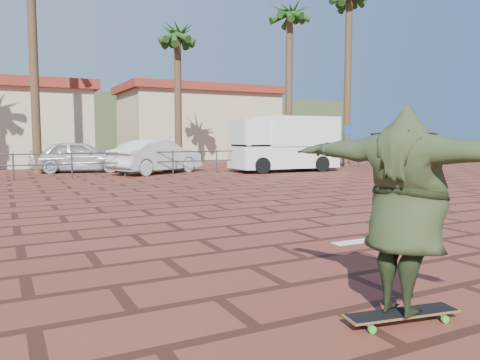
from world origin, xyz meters
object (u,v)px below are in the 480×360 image
object	(u,v)px
longboard	(402,314)
car_silver	(80,156)
car_white	(157,157)
campervan	(285,143)
skateboarder	(405,211)

from	to	relation	value
longboard	car_silver	distance (m)	18.97
longboard	car_white	size ratio (longest dim) A/B	0.24
campervan	longboard	bearing A→B (deg)	-116.87
longboard	campervan	xyz separation A→B (m)	(8.53, 15.30, 1.23)
skateboarder	campervan	size ratio (longest dim) A/B	0.44
skateboarder	campervan	xyz separation A→B (m)	(8.53, 15.30, 0.33)
skateboarder	car_silver	distance (m)	18.96
car_silver	car_white	distance (m)	3.59
longboard	skateboarder	distance (m)	0.89
car_silver	car_white	size ratio (longest dim) A/B	0.95
longboard	car_silver	xyz separation A→B (m)	(0.10, 18.96, 0.62)
longboard	campervan	bearing A→B (deg)	70.63
longboard	skateboarder	xyz separation A→B (m)	(-0.00, 0.00, 0.89)
campervan	skateboarder	bearing A→B (deg)	-116.87
longboard	campervan	size ratio (longest dim) A/B	0.22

